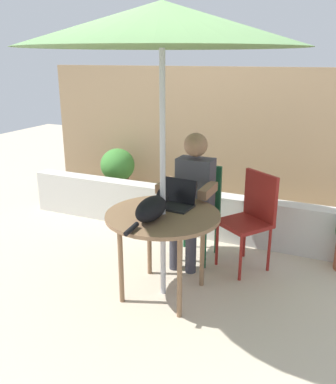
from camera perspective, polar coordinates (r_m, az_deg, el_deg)
ground_plane at (r=3.60m, az=-0.67°, el=-13.73°), size 14.00×14.00×0.00m
fence_back at (r=5.14m, az=9.22°, el=6.68°), size 5.13×0.08×1.80m
planter_wall_low at (r=4.55m, az=6.01°, el=-3.23°), size 4.62×0.20×0.50m
patio_table at (r=3.30m, az=-0.71°, el=-4.10°), size 0.92×0.92×0.72m
patio_umbrella at (r=3.06m, az=-0.82°, el=22.10°), size 2.04×2.04×2.27m
chair_occupied at (r=4.05m, az=4.15°, el=-1.57°), size 0.40×0.40×0.91m
chair_empty at (r=3.87m, az=11.48°, el=-2.84°), size 0.56×0.56×0.91m
person_seated at (r=3.86m, az=3.39°, el=0.06°), size 0.48×0.48×1.25m
laptop at (r=3.43m, az=1.19°, el=-0.88°), size 0.32×0.27×0.21m
cat at (r=3.16m, az=-2.15°, el=-2.19°), size 0.21×0.65×0.17m
potted_plant_by_chair at (r=5.45m, az=-6.94°, el=2.72°), size 0.44×0.44×0.78m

